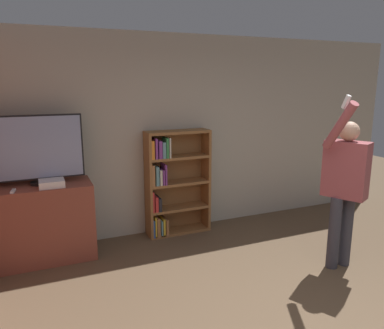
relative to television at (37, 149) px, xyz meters
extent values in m
cube|color=#B2AD9E|center=(1.92, 0.30, 0.02)|extent=(7.11, 0.06, 2.70)
cube|color=brown|center=(0.00, -0.04, -0.87)|extent=(1.11, 0.55, 0.91)
cylinder|color=black|center=(0.00, 0.00, -0.40)|extent=(0.22, 0.22, 0.03)
cylinder|color=black|center=(0.00, 0.00, -0.36)|extent=(0.06, 0.06, 0.05)
cube|color=black|center=(0.00, 0.00, 0.02)|extent=(1.00, 0.04, 0.74)
cube|color=#8C9EC6|center=(0.00, -0.02, 0.02)|extent=(0.96, 0.01, 0.70)
cube|color=white|center=(0.12, -0.16, -0.37)|extent=(0.27, 0.23, 0.08)
cube|color=white|center=(-0.28, -0.22, -0.40)|extent=(0.06, 0.14, 0.02)
cube|color=brown|center=(1.32, 0.11, -0.61)|extent=(0.04, 0.28, 1.44)
cube|color=brown|center=(2.17, 0.11, -0.61)|extent=(0.04, 0.28, 1.44)
cube|color=brown|center=(1.74, 0.25, -0.61)|extent=(0.88, 0.01, 1.44)
cube|color=brown|center=(1.74, 0.11, -1.31)|extent=(0.81, 0.28, 0.04)
cube|color=brown|center=(1.74, 0.11, -0.97)|extent=(0.81, 0.28, 0.04)
cube|color=brown|center=(1.74, 0.11, -0.61)|extent=(0.81, 0.28, 0.04)
cube|color=brown|center=(1.74, 0.11, -0.25)|extent=(0.81, 0.28, 0.04)
cube|color=brown|center=(1.74, 0.11, 0.09)|extent=(0.81, 0.28, 0.04)
cube|color=#2D569E|center=(1.35, 0.07, -1.19)|extent=(0.02, 0.20, 0.24)
cube|color=gold|center=(1.38, 0.09, -1.17)|extent=(0.02, 0.24, 0.28)
cube|color=#99663D|center=(1.42, 0.09, -1.18)|extent=(0.04, 0.22, 0.26)
cube|color=#5B8E99|center=(1.46, 0.09, -1.20)|extent=(0.02, 0.24, 0.22)
cube|color=gold|center=(1.49, 0.09, -1.19)|extent=(0.03, 0.24, 0.23)
cube|color=#99663D|center=(1.54, 0.10, -1.20)|extent=(0.03, 0.26, 0.22)
cube|color=red|center=(1.35, 0.10, -0.81)|extent=(0.02, 0.26, 0.28)
cube|color=red|center=(1.40, 0.09, -0.85)|extent=(0.04, 0.23, 0.20)
cube|color=#232328|center=(1.44, 0.10, -0.86)|extent=(0.04, 0.25, 0.18)
cube|color=#99663D|center=(1.36, 0.07, -0.45)|extent=(0.04, 0.20, 0.28)
cube|color=#5B8E99|center=(1.41, 0.08, -0.46)|extent=(0.04, 0.21, 0.25)
cube|color=beige|center=(1.46, 0.09, -0.49)|extent=(0.03, 0.23, 0.21)
cube|color=#7A3889|center=(1.50, 0.08, -0.49)|extent=(0.02, 0.22, 0.20)
cube|color=#7A3889|center=(1.53, 0.09, -0.45)|extent=(0.02, 0.23, 0.27)
cube|color=orange|center=(1.36, 0.08, -0.11)|extent=(0.04, 0.20, 0.24)
cube|color=#7A3889|center=(1.41, 0.09, -0.10)|extent=(0.03, 0.23, 0.27)
cube|color=#7A3889|center=(1.46, 0.09, -0.11)|extent=(0.04, 0.22, 0.23)
cube|color=#5B8E99|center=(1.51, 0.09, -0.12)|extent=(0.04, 0.23, 0.21)
cube|color=#338447|center=(1.55, 0.07, -0.10)|extent=(0.03, 0.20, 0.26)
cube|color=beige|center=(1.59, 0.08, -0.10)|extent=(0.02, 0.22, 0.26)
cylinder|color=#383842|center=(2.98, -1.54, -0.91)|extent=(0.13, 0.13, 0.83)
cylinder|color=#383842|center=(3.16, -1.54, -0.91)|extent=(0.13, 0.13, 0.83)
cube|color=#99474C|center=(3.07, -1.54, -0.19)|extent=(0.40, 0.51, 0.62)
sphere|color=tan|center=(3.07, -1.54, 0.23)|extent=(0.21, 0.21, 0.21)
cylinder|color=#99474C|center=(3.33, -1.54, -0.20)|extent=(0.09, 0.09, 0.57)
cylinder|color=#99474C|center=(2.82, -1.65, 0.31)|extent=(0.09, 0.40, 0.52)
cube|color=white|center=(2.82, -1.71, 0.55)|extent=(0.04, 0.09, 0.14)
camera|label=1|loc=(-0.03, -4.52, 0.74)|focal=35.00mm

